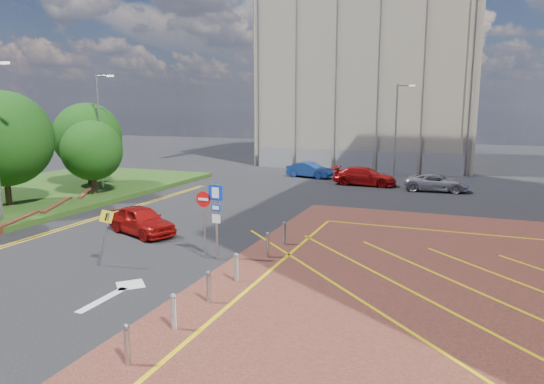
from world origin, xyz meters
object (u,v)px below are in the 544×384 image
Objects in this scene: warning_sign at (105,231)px; car_red_back at (365,176)px; tree_b at (3,139)px; car_blue_back at (310,170)px; tree_c at (92,151)px; tree_d at (88,137)px; lamp_left_far at (100,127)px; car_red_left at (141,220)px; car_silver_back at (436,182)px; sign_cluster at (212,212)px; lamp_back at (397,127)px.

warning_sign is 0.46× the size of car_red_back.
tree_b reaches higher than car_blue_back.
tree_c is 0.81× the size of tree_d.
lamp_left_far is at bearing 122.41° from car_red_back.
car_red_left is at bearing 110.61° from warning_sign.
car_silver_back is (24.37, 8.14, -3.24)m from tree_d.
tree_d is 18.17m from car_blue_back.
tree_d reaches higher than sign_cluster.
tree_b is 0.84× the size of lamp_left_far.
tree_b is at bearing 135.25° from car_red_back.
lamp_left_far is 1.99× the size of car_red_left.
sign_cluster reaches higher than car_red_left.
lamp_left_far reaches higher than car_red_left.
tree_d is 1.52× the size of car_blue_back.
lamp_back is 8.54m from car_blue_back.
warning_sign is (13.46, -14.35, -2.44)m from tree_d.
lamp_back is (17.58, 18.00, 1.17)m from tree_c.
warning_sign is (11.38, -13.35, -3.23)m from lamp_left_far.
car_red_left is 0.82× the size of car_red_back.
car_silver_back is at bearing 27.54° from tree_c.
lamp_back is at bearing 2.10° from car_red_left.
tree_b is 23.50m from car_blue_back.
tree_b is 1.69× the size of car_blue_back.
tree_c is 1.23× the size of car_blue_back.
tree_b is 7.10m from lamp_left_far.
lamp_back is 2.00× the size of car_blue_back.
lamp_left_far reaches higher than car_blue_back.
lamp_left_far reaches higher than lamp_back.
tree_b is 14.26m from warning_sign.
car_red_left reaches higher than car_silver_back.
sign_cluster is at bearing -35.58° from tree_d.
lamp_left_far is (2.08, -1.00, 0.79)m from tree_d.
tree_c reaches higher than car_red_back.
warning_sign is at bearing -145.03° from sign_cluster.
tree_d is at bearing 97.13° from tree_b.
lamp_back is 8.68m from car_silver_back.
warning_sign reaches higher than car_silver_back.
sign_cluster reaches higher than car_blue_back.
car_silver_back is (21.37, 11.14, -2.56)m from tree_c.
car_red_back is (-1.56, -6.07, -3.65)m from lamp_back.
lamp_left_far is 1.00× the size of lamp_back.
car_red_left is at bearing 156.17° from sign_cluster.
tree_b is at bearing 153.00° from warning_sign.
sign_cluster is (-3.78, -27.02, -2.41)m from lamp_back.
warning_sign is at bearing -137.67° from car_red_left.
warning_sign is 25.01m from car_silver_back.
tree_b reaches higher than car_red_back.
car_red_left is (-5.05, 2.23, -1.27)m from sign_cluster.
car_blue_back is at bearing 56.62° from tree_b.
tree_c is 0.61× the size of lamp_left_far.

